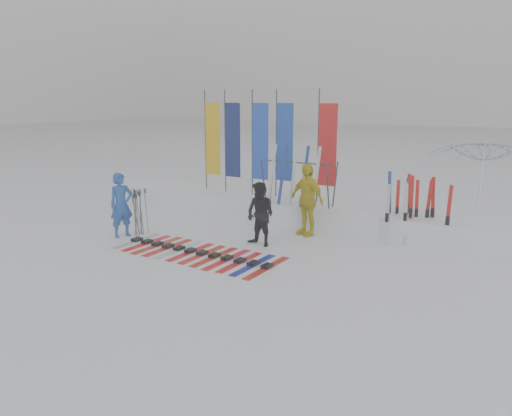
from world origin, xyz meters
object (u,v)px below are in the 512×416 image
Objects in this scene: tent_canopy at (481,188)px; ski_row at (197,252)px; person_blue at (121,205)px; ski_rack at (299,177)px; person_black at (260,214)px; person_yellow at (307,200)px.

tent_canopy is 7.50m from ski_row.
ski_rack is at bearing -23.37° from person_blue.
ski_row is at bearing -115.07° from person_black.
person_yellow is 3.31m from ski_row.
person_yellow is at bearing -35.99° from person_blue.
ski_row is (-1.40, -2.85, -0.91)m from person_yellow.
person_blue is at bearing 176.69° from ski_row.
person_black reaches higher than ski_row.
person_blue is 2.70m from ski_row.
person_yellow reaches higher than person_blue.
tent_canopy is (7.82, 5.08, 0.43)m from person_blue.
tent_canopy reaches higher than ski_rack.
person_blue reaches higher than person_black.
person_blue is 0.89× the size of person_yellow.
ski_rack is at bearing 102.64° from person_black.
tent_canopy is at bearing 18.95° from ski_rack.
person_black is at bearing -85.87° from ski_rack.
person_blue is 0.82× the size of ski_rack.
ski_rack is (-0.17, 2.32, 0.60)m from person_black.
person_yellow is 4.53m from tent_canopy.
ski_row is at bearing -101.28° from ski_rack.
person_yellow is (0.50, 1.50, 0.16)m from person_black.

